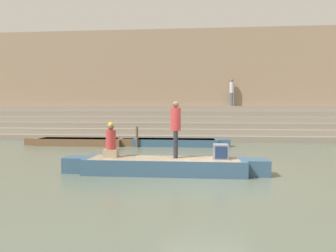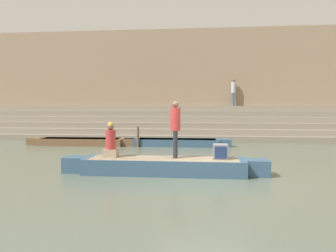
% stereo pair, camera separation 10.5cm
% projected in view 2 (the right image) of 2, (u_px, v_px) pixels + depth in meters
% --- Properties ---
extents(ground_plane, '(120.00, 120.00, 0.00)m').
position_uv_depth(ground_plane, '(205.00, 181.00, 8.89)').
color(ground_plane, '#566051').
extents(ghat_steps, '(36.00, 3.32, 2.07)m').
position_uv_depth(ghat_steps, '(204.00, 127.00, 20.55)').
color(ghat_steps, gray).
rests_on(ghat_steps, ground).
extents(back_wall, '(34.20, 1.28, 7.16)m').
position_uv_depth(back_wall, '(204.00, 84.00, 22.16)').
color(back_wall, '#937A60').
rests_on(back_wall, ground).
extents(rowboat_main, '(6.17, 1.29, 0.47)m').
position_uv_depth(rowboat_main, '(164.00, 165.00, 9.85)').
color(rowboat_main, '#33516B').
rests_on(rowboat_main, ground).
extents(person_standing, '(0.31, 0.31, 1.71)m').
position_uv_depth(person_standing, '(175.00, 125.00, 9.85)').
color(person_standing, '#28282D').
rests_on(person_standing, rowboat_main).
extents(person_rowing, '(0.43, 0.34, 1.08)m').
position_uv_depth(person_rowing, '(111.00, 143.00, 10.05)').
color(person_rowing, gray).
rests_on(person_rowing, rowboat_main).
extents(tv_set, '(0.43, 0.48, 0.43)m').
position_uv_depth(tv_set, '(220.00, 151.00, 9.71)').
color(tv_set, slate).
rests_on(tv_set, rowboat_main).
extents(moored_boat_shore, '(5.76, 1.12, 0.37)m').
position_uv_depth(moored_boat_shore, '(81.00, 141.00, 17.17)').
color(moored_boat_shore, brown).
rests_on(moored_boat_shore, ground).
extents(moored_boat_distant, '(5.51, 1.12, 0.37)m').
position_uv_depth(moored_boat_distant, '(177.00, 142.00, 16.78)').
color(moored_boat_distant, '#33516B').
rests_on(moored_boat_distant, ground).
extents(mooring_post, '(0.12, 0.12, 1.03)m').
position_uv_depth(mooring_post, '(138.00, 137.00, 16.35)').
color(mooring_post, brown).
rests_on(mooring_post, ground).
extents(person_on_steps, '(0.29, 0.29, 1.74)m').
position_uv_depth(person_on_steps, '(233.00, 90.00, 21.13)').
color(person_on_steps, '#3D4C75').
rests_on(person_on_steps, ghat_steps).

